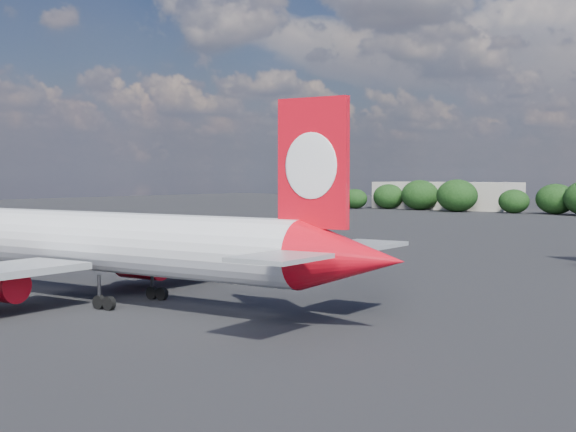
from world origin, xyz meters
The scene contains 3 objects.
ground centered at (0.00, 60.00, 0.00)m, with size 500.00×500.00×0.00m, color black.
qantas_airliner centered at (-5.56, 18.21, 4.73)m, with size 47.57×45.24×15.52m.
terminal_building centered at (-65.00, 192.00, 4.00)m, with size 42.00×16.00×8.00m.
Camera 1 is at (44.12, -23.97, 10.39)m, focal length 50.00 mm.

